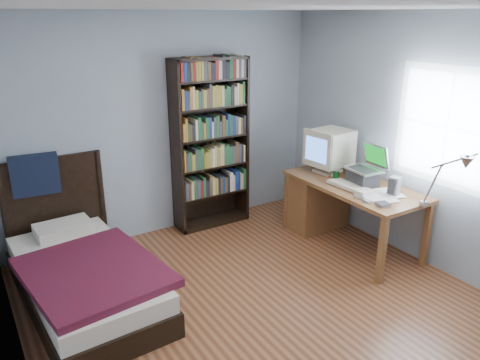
{
  "coord_description": "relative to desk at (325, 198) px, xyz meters",
  "views": [
    {
      "loc": [
        -2.04,
        -2.76,
        2.45
      ],
      "look_at": [
        0.27,
        0.94,
        0.9
      ],
      "focal_mm": 35.0,
      "sensor_mm": 36.0,
      "label": 1
    }
  ],
  "objects": [
    {
      "name": "crt_monitor",
      "position": [
        0.05,
        0.03,
        0.6
      ],
      "size": [
        0.47,
        0.44,
        0.5
      ],
      "color": "beige",
      "rests_on": "desk"
    },
    {
      "name": "speaker",
      "position": [
        0.1,
        -0.88,
        0.41
      ],
      "size": [
        0.11,
        0.11,
        0.19
      ],
      "primitive_type": "cube",
      "rotation": [
        0.0,
        0.0,
        0.24
      ],
      "color": "gray",
      "rests_on": "desk"
    },
    {
      "name": "bookshelf",
      "position": [
        -1.02,
        0.91,
        0.59
      ],
      "size": [
        0.9,
        0.3,
        2.01
      ],
      "color": "black",
      "rests_on": "floor"
    },
    {
      "name": "room",
      "position": [
        -1.48,
        -1.03,
        0.84
      ],
      "size": [
        4.2,
        4.24,
        2.5
      ],
      "color": "brown",
      "rests_on": "ground"
    },
    {
      "name": "soda_can",
      "position": [
        -0.1,
        -0.25,
        0.37
      ],
      "size": [
        0.06,
        0.06,
        0.12
      ],
      "primitive_type": "cylinder",
      "color": "#0B3907",
      "rests_on": "desk"
    },
    {
      "name": "phone_grey",
      "position": [
        -0.28,
        -0.88,
        0.33
      ],
      "size": [
        0.05,
        0.1,
        0.02
      ],
      "primitive_type": "cube",
      "rotation": [
        0.0,
        0.0,
        0.01
      ],
      "color": "gray",
      "rests_on": "desk"
    },
    {
      "name": "keyboard",
      "position": [
        -0.13,
        -0.51,
        0.33
      ],
      "size": [
        0.24,
        0.52,
        0.05
      ],
      "primitive_type": "cube",
      "rotation": [
        0.0,
        0.07,
        0.07
      ],
      "color": "beige",
      "rests_on": "desk"
    },
    {
      "name": "external_drive",
      "position": [
        -0.21,
        -1.02,
        0.33
      ],
      "size": [
        0.14,
        0.14,
        0.02
      ],
      "primitive_type": "cube",
      "rotation": [
        0.0,
        0.0,
        -0.27
      ],
      "color": "gray",
      "rests_on": "desk"
    },
    {
      "name": "bed",
      "position": [
        -2.8,
        0.11,
        -0.16
      ],
      "size": [
        1.17,
        2.07,
        1.16
      ],
      "color": "black",
      "rests_on": "floor"
    },
    {
      "name": "laptop",
      "position": [
        0.06,
        -0.5,
        0.43
      ],
      "size": [
        0.37,
        0.38,
        0.43
      ],
      "color": "#2D2D30",
      "rests_on": "desk"
    },
    {
      "name": "desk",
      "position": [
        0.0,
        0.0,
        0.0
      ],
      "size": [
        0.75,
        1.57,
        0.73
      ],
      "color": "brown",
      "rests_on": "floor"
    },
    {
      "name": "desk_lamp",
      "position": [
        0.0,
        -1.6,
        0.82
      ],
      "size": [
        0.24,
        0.53,
        0.63
      ],
      "color": "#99999E",
      "rests_on": "desk"
    },
    {
      "name": "phone_silver",
      "position": [
        -0.26,
        -0.77,
        0.33
      ],
      "size": [
        0.11,
        0.12,
        0.02
      ],
      "primitive_type": "cube",
      "rotation": [
        0.0,
        0.0,
        0.63
      ],
      "color": "silver",
      "rests_on": "desk"
    },
    {
      "name": "mouse",
      "position": [
        -0.03,
        -0.17,
        0.33
      ],
      "size": [
        0.06,
        0.11,
        0.04
      ],
      "primitive_type": "ellipsoid",
      "color": "silver",
      "rests_on": "desk"
    }
  ]
}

